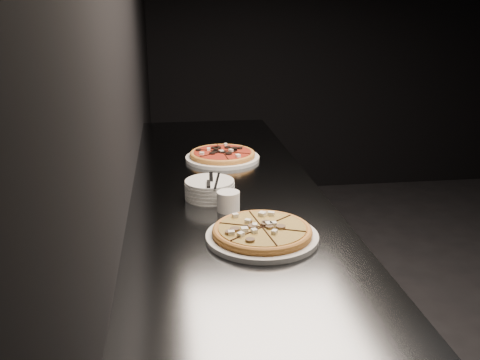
{
  "coord_description": "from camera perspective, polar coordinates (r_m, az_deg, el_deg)",
  "views": [
    {
      "loc": [
        -2.34,
        -2.05,
        1.63
      ],
      "look_at": [
        -2.08,
        -0.1,
        0.97
      ],
      "focal_mm": 40.0,
      "sensor_mm": 36.0,
      "label": 1
    }
  ],
  "objects": [
    {
      "name": "pizza_tomato",
      "position": [
        2.51,
        -1.88,
        2.65
      ],
      "size": [
        0.41,
        0.41,
        0.04
      ],
      "rotation": [
        0.0,
        0.0,
        -0.43
      ],
      "color": "white",
      "rests_on": "counter"
    },
    {
      "name": "plate_stack",
      "position": [
        2.02,
        -3.25,
        -0.98
      ],
      "size": [
        0.19,
        0.19,
        0.07
      ],
      "color": "white",
      "rests_on": "counter"
    },
    {
      "name": "counter",
      "position": [
        2.37,
        -1.56,
        -11.06
      ],
      "size": [
        0.74,
        2.44,
        0.92
      ],
      "color": "#575A5E",
      "rests_on": "floor"
    },
    {
      "name": "pizza_mushroom",
      "position": [
        1.68,
        2.37,
        -5.65
      ],
      "size": [
        0.41,
        0.41,
        0.04
      ],
      "rotation": [
        0.0,
        0.0,
        -0.38
      ],
      "color": "white",
      "rests_on": "counter"
    },
    {
      "name": "wall_back",
      "position": [
        5.12,
        20.28,
        14.87
      ],
      "size": [
        5.0,
        0.02,
        2.8
      ],
      "primitive_type": "cube",
      "color": "black",
      "rests_on": "floor"
    },
    {
      "name": "wall_left",
      "position": [
        2.07,
        -12.28,
        11.77
      ],
      "size": [
        0.02,
        5.0,
        2.8
      ],
      "primitive_type": "cube",
      "color": "black",
      "rests_on": "floor"
    },
    {
      "name": "ramekin",
      "position": [
        1.89,
        -1.26,
        -2.22
      ],
      "size": [
        0.08,
        0.08,
        0.07
      ],
      "color": "silver",
      "rests_on": "counter"
    },
    {
      "name": "cutlery",
      "position": [
        2.0,
        -3.03,
        -0.1
      ],
      "size": [
        0.08,
        0.19,
        0.01
      ],
      "rotation": [
        0.0,
        0.0,
        -0.07
      ],
      "color": "silver",
      "rests_on": "plate_stack"
    }
  ]
}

